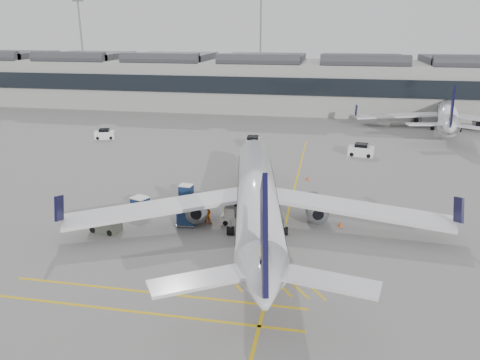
% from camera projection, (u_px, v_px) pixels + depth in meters
% --- Properties ---
extents(ground, '(220.00, 220.00, 0.00)m').
position_uv_depth(ground, '(173.00, 234.00, 43.46)').
color(ground, gray).
rests_on(ground, ground).
extents(terminal, '(200.00, 20.45, 12.40)m').
position_uv_depth(terminal, '(272.00, 82.00, 108.67)').
color(terminal, '#9E9E99').
rests_on(terminal, ground).
extents(light_masts, '(113.00, 0.60, 25.45)m').
position_uv_depth(light_masts, '(273.00, 43.00, 119.52)').
color(light_masts, slate).
rests_on(light_masts, ground).
extents(apron_markings, '(0.25, 60.00, 0.01)m').
position_uv_depth(apron_markings, '(291.00, 203.00, 50.98)').
color(apron_markings, gold).
rests_on(apron_markings, ground).
extents(airliner_main, '(35.31, 38.91, 10.43)m').
position_uv_depth(airliner_main, '(257.00, 197.00, 44.00)').
color(airliner_main, silver).
rests_on(airliner_main, ground).
extents(airliner_far, '(33.09, 36.49, 9.79)m').
position_uv_depth(airliner_far, '(448.00, 114.00, 87.39)').
color(airliner_far, silver).
rests_on(airliner_far, ground).
extents(belt_loader, '(5.25, 1.84, 2.15)m').
position_uv_depth(belt_loader, '(242.00, 217.00, 45.59)').
color(belt_loader, '#BBB8B2').
rests_on(belt_loader, ground).
extents(baggage_cart_a, '(1.90, 1.74, 1.63)m').
position_uv_depth(baggage_cart_a, '(250.00, 193.00, 51.57)').
color(baggage_cart_a, gray).
rests_on(baggage_cart_a, ground).
extents(baggage_cart_b, '(1.64, 1.39, 1.61)m').
position_uv_depth(baggage_cart_b, '(186.00, 191.00, 52.15)').
color(baggage_cart_b, gray).
rests_on(baggage_cart_b, ground).
extents(baggage_cart_c, '(1.90, 1.60, 1.93)m').
position_uv_depth(baggage_cart_c, '(187.00, 215.00, 44.99)').
color(baggage_cart_c, gray).
rests_on(baggage_cart_c, ground).
extents(baggage_cart_d, '(2.08, 1.91, 1.77)m').
position_uv_depth(baggage_cart_d, '(140.00, 205.00, 47.95)').
color(baggage_cart_d, gray).
rests_on(baggage_cart_d, ground).
extents(ramp_agent_a, '(0.65, 0.72, 1.65)m').
position_uv_depth(ramp_agent_a, '(253.00, 202.00, 49.04)').
color(ramp_agent_a, '#FF430D').
rests_on(ramp_agent_a, ground).
extents(ramp_agent_b, '(0.97, 0.76, 1.98)m').
position_uv_depth(ramp_agent_b, '(207.00, 214.00, 45.43)').
color(ramp_agent_b, '#FF600D').
rests_on(ramp_agent_b, ground).
extents(pushback_tug, '(2.91, 2.10, 1.49)m').
position_uv_depth(pushback_tug, '(106.00, 225.00, 43.79)').
color(pushback_tug, '#464A3E').
rests_on(pushback_tug, ground).
extents(safety_cone_nose, '(0.41, 0.41, 0.57)m').
position_uv_depth(safety_cone_nose, '(308.00, 178.00, 58.60)').
color(safety_cone_nose, '#F24C0A').
rests_on(safety_cone_nose, ground).
extents(safety_cone_engine, '(0.41, 0.41, 0.56)m').
position_uv_depth(safety_cone_engine, '(340.00, 224.00, 44.89)').
color(safety_cone_engine, '#F24C0A').
rests_on(safety_cone_engine, ground).
extents(service_van_left, '(3.68, 2.63, 1.71)m').
position_uv_depth(service_van_left, '(105.00, 134.00, 80.37)').
color(service_van_left, white).
rests_on(service_van_left, ground).
extents(service_van_mid, '(2.12, 3.83, 1.90)m').
position_uv_depth(service_van_mid, '(253.00, 143.00, 74.24)').
color(service_van_mid, white).
rests_on(service_van_mid, ground).
extents(service_van_right, '(3.91, 2.43, 1.88)m').
position_uv_depth(service_van_right, '(361.00, 150.00, 69.59)').
color(service_van_right, white).
rests_on(service_van_right, ground).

